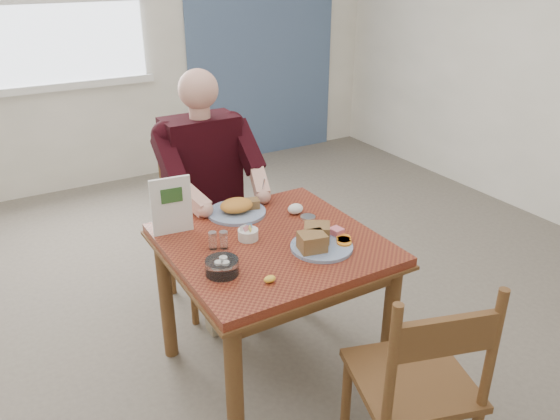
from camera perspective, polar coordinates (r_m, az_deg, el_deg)
floor at (r=2.87m, az=-0.78°, el=-16.48°), size 6.00×6.00×0.00m
wall_back at (r=5.01m, az=-19.04°, el=17.95°), size 5.50×0.00×5.50m
accent_panel at (r=5.56m, az=-1.82°, el=19.76°), size 1.60×0.02×2.80m
lemon_wedge at (r=2.13m, az=-1.08°, el=-7.23°), size 0.06×0.04×0.03m
napkin at (r=2.68m, az=1.62°, el=0.13°), size 0.08×0.07×0.05m
metal_dish at (r=2.64m, az=2.94°, el=-0.75°), size 0.08×0.08×0.01m
window at (r=4.90m, az=-24.09°, el=19.43°), size 1.72×0.04×1.42m
table at (r=2.49m, az=-0.86°, el=-5.41°), size 0.92×0.92×0.75m
chair_far at (r=3.21m, az=-7.91°, el=-1.63°), size 0.42×0.42×0.95m
chair_near at (r=2.15m, az=14.14°, el=-17.32°), size 0.53×0.53×0.95m
diner at (r=3.00m, az=-7.60°, el=3.40°), size 0.53×0.56×1.39m
near_plate at (r=2.37m, az=4.09°, el=-3.22°), size 0.35×0.35×0.09m
far_plate at (r=2.68m, az=-4.44°, el=0.19°), size 0.35×0.35×0.08m
caddy at (r=2.44m, az=-3.36°, el=-2.54°), size 0.12×0.12×0.07m
shakers at (r=2.37m, az=-6.48°, el=-3.14°), size 0.09×0.07×0.08m
creamer at (r=2.19m, az=-6.07°, el=-5.90°), size 0.17×0.17×0.06m
menu at (r=2.49m, az=-11.27°, el=0.47°), size 0.18×0.04×0.27m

